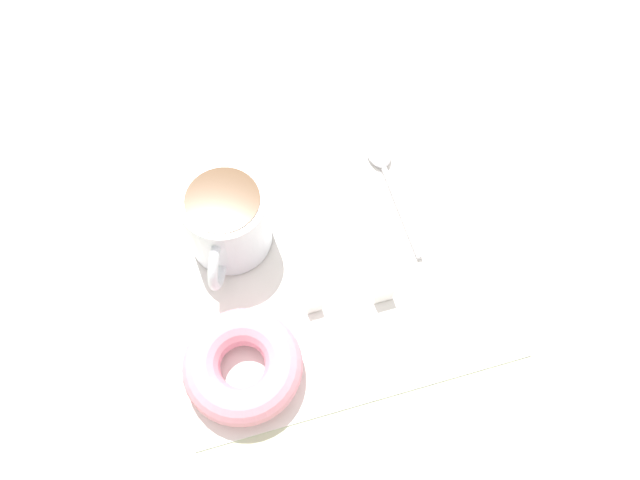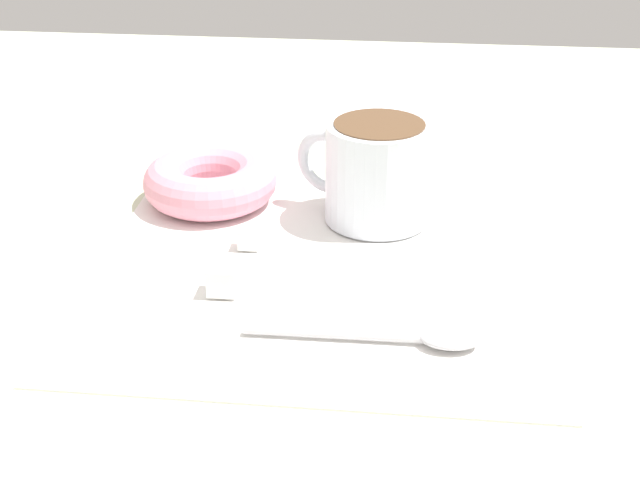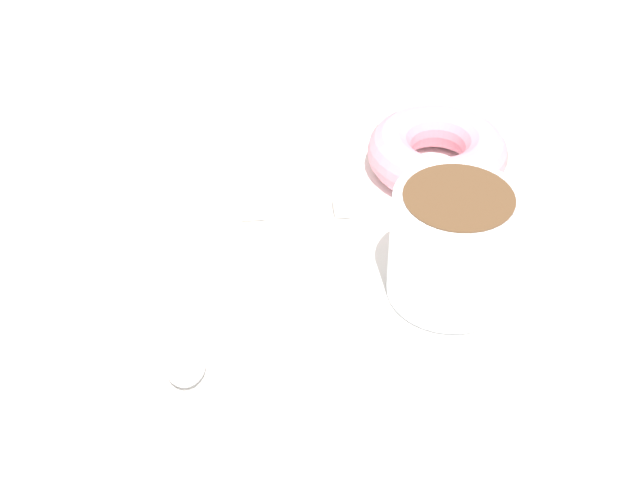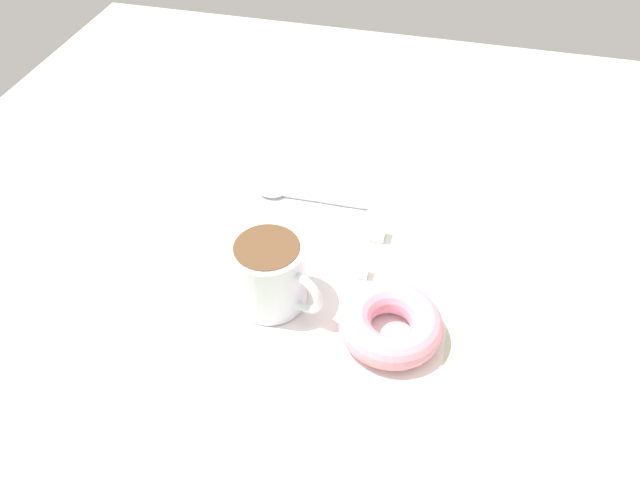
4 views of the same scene
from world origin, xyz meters
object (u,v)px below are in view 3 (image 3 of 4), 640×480
object	(u,v)px
spoon	(186,339)
sugar_cube	(344,204)
donut	(437,152)
sugar_cube_extra	(253,202)
coffee_cup	(454,242)

from	to	relation	value
spoon	sugar_cube	bearing A→B (deg)	47.19
donut	sugar_cube_extra	xyz separation A→B (cm)	(-14.07, -3.89, -0.73)
spoon	sugar_cube_extra	world-z (taller)	sugar_cube_extra
coffee_cup	donut	xyz separation A→B (cm)	(1.80, 13.15, -2.30)
coffee_cup	sugar_cube_extra	xyz separation A→B (cm)	(-12.27, 9.26, -3.04)
spoon	sugar_cube_extra	bearing A→B (deg)	69.80
donut	sugar_cube_extra	world-z (taller)	donut
spoon	coffee_cup	bearing A→B (deg)	10.98
donut	sugar_cube	size ratio (longest dim) A/B	7.28
coffee_cup	spoon	distance (cm)	17.57
donut	spoon	xyz separation A→B (cm)	(-18.69, -16.43, -1.28)
coffee_cup	sugar_cube	size ratio (longest dim) A/B	7.25
spoon	sugar_cube_extra	distance (cm)	13.37
sugar_cube	sugar_cube_extra	xyz separation A→B (cm)	(-6.48, 0.55, 0.21)
coffee_cup	donut	size ratio (longest dim) A/B	1.00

